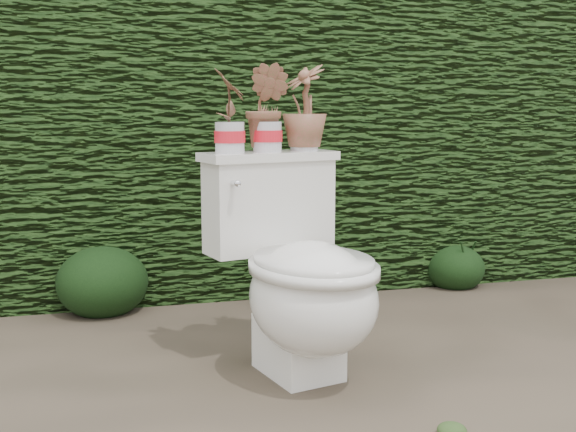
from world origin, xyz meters
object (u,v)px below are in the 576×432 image
object	(u,v)px
potted_plant_center	(267,110)
potted_plant_left	(229,113)
toilet	(301,277)
potted_plant_right	(304,110)

from	to	relation	value
potted_plant_center	potted_plant_left	bearing A→B (deg)	-121.11
toilet	potted_plant_center	distance (m)	0.62
toilet	potted_plant_center	xyz separation A→B (m)	(-0.06, 0.23, 0.57)
toilet	potted_plant_right	distance (m)	0.64
toilet	potted_plant_center	bearing A→B (deg)	91.45
toilet	potted_plant_left	size ratio (longest dim) A/B	2.76
toilet	potted_plant_left	bearing A→B (deg)	123.06
potted_plant_left	potted_plant_right	xyz separation A→B (m)	(0.30, 0.07, 0.01)
toilet	potted_plant_left	world-z (taller)	potted_plant_left
potted_plant_left	potted_plant_center	xyz separation A→B (m)	(0.15, 0.04, 0.01)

